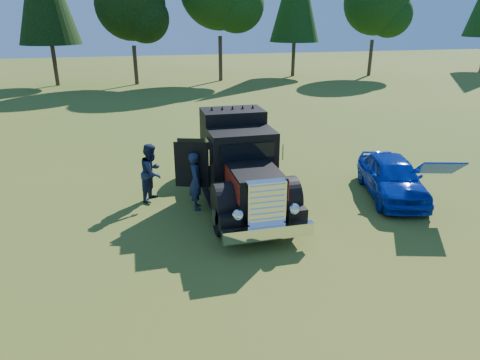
% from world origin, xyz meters
% --- Properties ---
extents(ground, '(120.00, 120.00, 0.00)m').
position_xyz_m(ground, '(0.00, 0.00, 0.00)').
color(ground, '#3A5F1C').
rests_on(ground, ground).
extents(diamond_t_truck, '(3.33, 7.16, 3.00)m').
position_xyz_m(diamond_t_truck, '(-1.22, 1.24, 1.28)').
color(diamond_t_truck, black).
rests_on(diamond_t_truck, ground).
extents(hotrod_coupe, '(2.72, 4.49, 1.89)m').
position_xyz_m(hotrod_coupe, '(4.08, 0.49, 0.72)').
color(hotrod_coupe, '#072CA8').
rests_on(hotrod_coupe, ground).
extents(spectator_near, '(0.50, 0.73, 1.91)m').
position_xyz_m(spectator_near, '(-2.67, 1.09, 0.95)').
color(spectator_near, '#21334E').
rests_on(spectator_near, ground).
extents(spectator_far, '(1.12, 1.20, 1.98)m').
position_xyz_m(spectator_far, '(-4.00, 2.16, 0.99)').
color(spectator_far, '#1B2540').
rests_on(spectator_far, ground).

